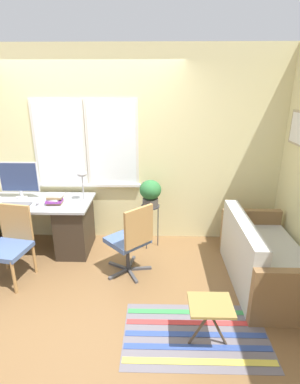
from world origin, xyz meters
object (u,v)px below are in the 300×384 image
at_px(desk_chair_wooden, 10,243).
at_px(office_chair_swivel, 131,239).
at_px(mouse, 37,204).
at_px(plant_stand, 150,211).
at_px(desk_lamp, 82,177).
at_px(couch_loveseat, 263,261).
at_px(keyboard, 15,204).
at_px(book_stack, 55,199).
at_px(folding_stool, 210,308).
at_px(potted_plant, 150,192).
at_px(monitor, 19,178).

bearing_deg(desk_chair_wooden, office_chair_swivel, 14.57).
height_order(mouse, plant_stand, mouse).
bearing_deg(desk_lamp, plant_stand, 4.72).
xyz_separation_m(mouse, couch_loveseat, (2.80, -0.54, -0.47)).
distance_m(keyboard, book_stack, 0.51).
bearing_deg(book_stack, office_chair_swivel, -24.32).
relative_size(desk_lamp, folding_stool, 0.92).
xyz_separation_m(couch_loveseat, potted_plant, (-1.33, 0.80, 0.55)).
distance_m(mouse, book_stack, 0.23).
relative_size(keyboard, book_stack, 1.80).
bearing_deg(desk_chair_wooden, book_stack, 66.57).
bearing_deg(potted_plant, desk_chair_wooden, -154.33).
bearing_deg(monitor, potted_plant, -0.33).
bearing_deg(book_stack, monitor, 157.34).
height_order(desk_lamp, office_chair_swivel, desk_lamp).
height_order(office_chair_swivel, couch_loveseat, office_chair_swivel).
bearing_deg(mouse, desk_lamp, 17.81).
height_order(mouse, office_chair_swivel, office_chair_swivel).
bearing_deg(couch_loveseat, office_chair_swivel, 85.62).
bearing_deg(monitor, book_stack, -22.66).
height_order(book_stack, couch_loveseat, book_stack).
xyz_separation_m(desk_lamp, book_stack, (-0.35, -0.14, -0.25)).
xyz_separation_m(book_stack, plant_stand, (1.24, 0.21, -0.25)).
distance_m(plant_stand, potted_plant, 0.28).
distance_m(book_stack, desk_chair_wooden, 0.76).
distance_m(mouse, folding_stool, 2.53).
bearing_deg(book_stack, folding_stool, -40.31).
distance_m(monitor, desk_lamp, 0.89).
distance_m(monitor, book_stack, 0.62).
bearing_deg(couch_loveseat, desk_chair_wooden, 89.67).
bearing_deg(folding_stool, plant_stand, 107.65).
xyz_separation_m(keyboard, couch_loveseat, (3.08, -0.53, -0.46)).
distance_m(monitor, potted_plant, 1.79).
relative_size(plant_stand, potted_plant, 1.72).
distance_m(book_stack, plant_stand, 1.29).
bearing_deg(desk_chair_wooden, keyboard, 114.14).
height_order(couch_loveseat, folding_stool, couch_loveseat).
xyz_separation_m(plant_stand, potted_plant, (-0.00, -0.00, 0.28)).
relative_size(desk_lamp, potted_plant, 1.14).
height_order(monitor, potted_plant, monitor).
height_order(keyboard, desk_lamp, desk_lamp).
distance_m(book_stack, office_chair_swivel, 1.18).
xyz_separation_m(monitor, desk_chair_wooden, (0.16, -0.79, -0.54)).
distance_m(book_stack, potted_plant, 1.26).
relative_size(monitor, couch_loveseat, 0.36).
xyz_separation_m(monitor, folding_stool, (2.33, -1.75, -0.60)).
xyz_separation_m(keyboard, mouse, (0.28, 0.01, 0.01)).
distance_m(keyboard, couch_loveseat, 3.16).
height_order(plant_stand, potted_plant, potted_plant).
xyz_separation_m(desk_chair_wooden, folding_stool, (2.18, -0.96, -0.07)).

